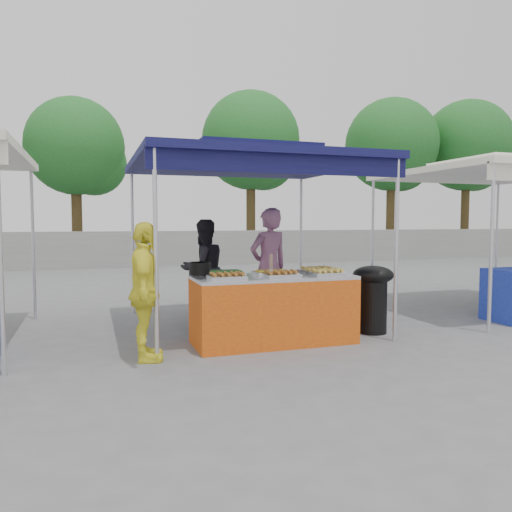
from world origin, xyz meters
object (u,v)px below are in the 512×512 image
object	(u,v)px
wok_burner	(373,293)
helper_man	(203,269)
customer_person	(145,292)
cooking_pot	(200,268)
vendor_table	(274,309)
vendor_woman	(269,267)

from	to	relation	value
wok_burner	helper_man	distance (m)	2.64
helper_man	customer_person	world-z (taller)	helper_man
cooking_pot	wok_burner	world-z (taller)	cooking_pot
vendor_table	vendor_woman	bearing A→B (deg)	73.47
vendor_table	vendor_woman	size ratio (longest dim) A/B	1.16
vendor_table	cooking_pot	bearing A→B (deg)	154.96
helper_man	customer_person	bearing A→B (deg)	44.36
cooking_pot	helper_man	bearing A→B (deg)	75.93
vendor_table	vendor_woman	distance (m)	1.14
helper_man	wok_burner	bearing A→B (deg)	120.33
vendor_table	cooking_pot	xyz separation A→B (m)	(-0.85, 0.40, 0.51)
vendor_woman	customer_person	world-z (taller)	vendor_woman
cooking_pot	helper_man	xyz separation A→B (m)	(0.37, 1.46, -0.15)
vendor_woman	customer_person	size ratio (longest dim) A/B	1.13
cooking_pot	customer_person	world-z (taller)	customer_person
cooking_pot	wok_burner	distance (m)	2.39
vendor_table	wok_burner	world-z (taller)	wok_burner
cooking_pot	customer_person	xyz separation A→B (m)	(-0.76, -0.71, -0.17)
cooking_pot	customer_person	distance (m)	1.05
customer_person	wok_burner	bearing A→B (deg)	-75.36
vendor_table	cooking_pot	size ratio (longest dim) A/B	7.27
cooking_pot	vendor_woman	distance (m)	1.31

